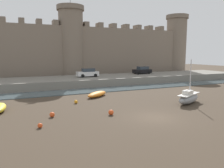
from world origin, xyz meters
TOP-DOWN VIEW (x-y plane):
  - ground_plane at (0.00, 0.00)m, footprint 160.00×160.00m
  - water_channel at (0.00, 16.19)m, footprint 80.00×4.50m
  - quay_road at (0.00, 23.44)m, footprint 70.30×10.00m
  - castle at (-0.00, 32.57)m, footprint 64.24×5.94m
  - sailboat_near_channel_left at (6.87, 3.22)m, footprint 4.71×3.17m
  - rowboat_foreground_left at (-1.60, 11.37)m, footprint 3.96×3.51m
  - mooring_buoy_near_channel at (-5.26, 8.48)m, footprint 0.42×0.42m
  - mooring_buoy_off_centre at (-8.66, 3.91)m, footprint 0.47×0.47m
  - mooring_buoy_mid_mud at (-9.98, 1.27)m, footprint 0.39×0.39m
  - mooring_buoy_near_shore at (-3.39, 2.40)m, footprint 0.51×0.51m
  - car_quay_centre_east at (13.74, 24.83)m, footprint 4.17×2.03m
  - car_quay_west at (0.95, 23.64)m, footprint 4.17×2.03m

SIDE VIEW (x-z plane):
  - ground_plane at x=0.00m, z-range 0.00..0.00m
  - water_channel at x=0.00m, z-range 0.00..0.10m
  - mooring_buoy_mid_mud at x=-9.98m, z-range 0.00..0.39m
  - mooring_buoy_near_channel at x=-5.26m, z-range 0.00..0.42m
  - mooring_buoy_off_centre at x=-8.66m, z-range 0.00..0.47m
  - mooring_buoy_near_shore at x=-3.39m, z-range 0.00..0.51m
  - rowboat_foreground_left at x=-1.60m, z-range 0.02..0.71m
  - sailboat_near_channel_left at x=6.87m, z-range -1.91..3.25m
  - quay_road at x=0.00m, z-range 0.00..1.41m
  - car_quay_centre_east at x=13.74m, z-range 1.38..3.00m
  - car_quay_west at x=0.95m, z-range 1.38..3.00m
  - castle at x=0.00m, z-range -2.65..16.46m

